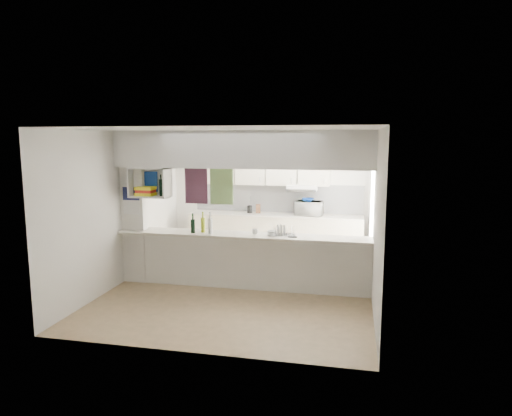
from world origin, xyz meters
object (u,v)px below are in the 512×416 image
(dish_rack, at_px, (283,231))
(wine_bottles, at_px, (202,225))
(bowl, at_px, (308,200))
(microwave, at_px, (309,208))

(dish_rack, bearing_deg, wine_bottles, 165.89)
(bowl, bearing_deg, microwave, 38.64)
(microwave, bearing_deg, bowl, 49.28)
(dish_rack, xyz_separation_m, wine_bottles, (-1.34, -0.10, 0.06))
(dish_rack, distance_m, wine_bottles, 1.34)
(microwave, relative_size, wine_bottles, 1.42)
(microwave, xyz_separation_m, wine_bottles, (-1.56, -2.16, -0.01))
(bowl, height_order, dish_rack, bowl)
(wine_bottles, bearing_deg, microwave, 54.16)
(dish_rack, bearing_deg, microwave, 65.58)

